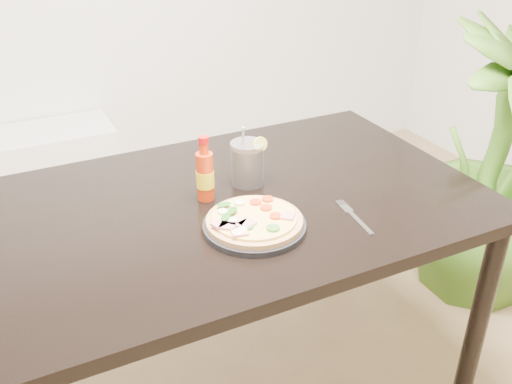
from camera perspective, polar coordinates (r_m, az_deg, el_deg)
name	(u,v)px	position (r m, az deg, el deg)	size (l,w,h in m)	color
dining_table	(238,223)	(1.68, -1.81, -3.11)	(1.40, 0.90, 0.75)	black
plate	(254,226)	(1.50, -0.16, -3.41)	(0.27, 0.27, 0.02)	black
pizza	(253,220)	(1.48, -0.29, -2.82)	(0.25, 0.25, 0.03)	tan
hot_sauce_bottle	(205,175)	(1.61, -5.12, 1.72)	(0.05, 0.05, 0.19)	red
cola_cup	(247,164)	(1.70, -0.86, 2.82)	(0.10, 0.10, 0.19)	black
fork	(353,216)	(1.57, 9.72, -2.36)	(0.04, 0.19, 0.00)	silver
houseplant	(495,167)	(2.44, 22.75, 2.35)	(0.63, 0.63, 1.12)	#44761F
plant_pot	(474,260)	(2.66, 20.94, -6.32)	(0.28, 0.28, 0.22)	brown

